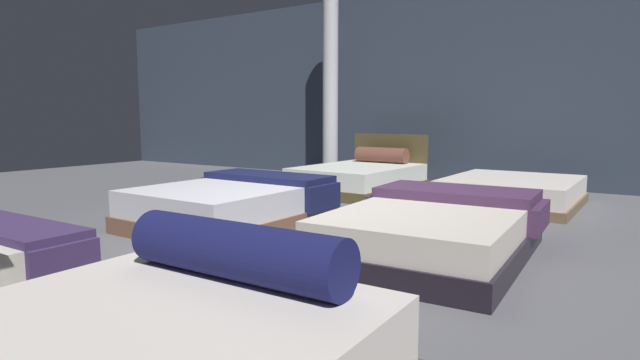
{
  "coord_description": "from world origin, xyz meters",
  "views": [
    {
      "loc": [
        2.67,
        -3.77,
        1.17
      ],
      "look_at": [
        -0.16,
        0.56,
        0.53
      ],
      "focal_mm": 28.37,
      "sensor_mm": 36.0,
      "label": 1
    }
  ],
  "objects": [
    {
      "name": "showroom_back_wall",
      "position": [
        0.0,
        5.16,
        1.75
      ],
      "size": [
        18.0,
        0.06,
        3.5
      ],
      "primitive_type": "cube",
      "color": "#333D4C",
      "rests_on": "ground_plane"
    },
    {
      "name": "bed_3",
      "position": [
        1.18,
        0.3,
        0.22
      ],
      "size": [
        1.59,
        2.19,
        0.5
      ],
      "rotation": [
        0.0,
        0.0,
        0.04
      ],
      "color": "black",
      "rests_on": "ground_plane"
    },
    {
      "name": "ground_plane",
      "position": [
        0.0,
        0.0,
        -0.01
      ],
      "size": [
        18.0,
        18.0,
        0.02
      ],
      "primitive_type": "cube",
      "color": "#5B5B60"
    },
    {
      "name": "bed_5",
      "position": [
        1.16,
        3.25,
        0.18
      ],
      "size": [
        1.67,
        1.94,
        0.37
      ],
      "rotation": [
        0.0,
        0.0,
        -0.02
      ],
      "color": "brown",
      "rests_on": "ground_plane"
    },
    {
      "name": "support_pillar",
      "position": [
        -2.45,
        4.42,
        1.75
      ],
      "size": [
        0.29,
        0.29,
        3.5
      ],
      "primitive_type": "cylinder",
      "color": "silver",
      "rests_on": "ground_plane"
    },
    {
      "name": "bed_2",
      "position": [
        -1.1,
        0.25,
        0.23
      ],
      "size": [
        1.66,
        1.99,
        0.51
      ],
      "rotation": [
        0.0,
        0.0,
        -0.02
      ],
      "color": "brown",
      "rests_on": "ground_plane"
    },
    {
      "name": "bed_4",
      "position": [
        -1.15,
        3.26,
        0.23
      ],
      "size": [
        1.6,
        2.15,
        0.89
      ],
      "rotation": [
        0.0,
        0.0,
        -0.05
      ],
      "color": "brown",
      "rests_on": "ground_plane"
    }
  ]
}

